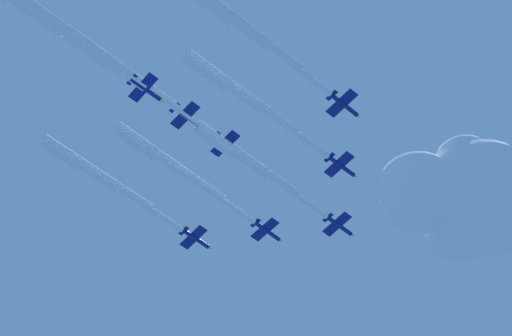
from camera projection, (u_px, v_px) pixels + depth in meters
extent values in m
cylinder|color=navy|center=(339.00, 225.00, 263.28)|extent=(8.18, 5.81, 1.12)
cone|color=yellow|center=(353.00, 235.00, 265.18)|extent=(1.67, 1.60, 1.07)
cylinder|color=black|center=(325.00, 216.00, 261.49)|extent=(0.96, 1.03, 0.84)
ellipsoid|color=black|center=(344.00, 228.00, 264.41)|extent=(2.02, 1.68, 0.70)
cube|color=navy|center=(337.00, 224.00, 263.04)|extent=(6.81, 8.53, 0.31)
cube|color=yellow|center=(327.00, 233.00, 264.69)|extent=(2.31, 1.83, 0.11)
cube|color=yellow|center=(347.00, 215.00, 261.50)|extent=(2.31, 1.83, 0.11)
cube|color=navy|center=(328.00, 218.00, 261.86)|extent=(2.66, 3.29, 0.17)
cube|color=yellow|center=(328.00, 215.00, 262.64)|extent=(1.26, 0.89, 1.90)
cylinder|color=white|center=(310.00, 204.00, 259.46)|extent=(10.61, 7.52, 1.43)
cylinder|color=white|center=(281.00, 182.00, 255.51)|extent=(10.99, 8.13, 2.14)
cylinder|color=white|center=(249.00, 161.00, 251.85)|extent=(11.38, 8.73, 2.86)
cylinder|color=white|center=(216.00, 140.00, 248.20)|extent=(11.76, 9.33, 3.57)
cylinder|color=navy|center=(266.00, 231.00, 265.17)|extent=(8.14, 5.87, 1.12)
cone|color=yellow|center=(281.00, 241.00, 267.09)|extent=(1.67, 1.60, 1.06)
cylinder|color=black|center=(253.00, 221.00, 263.36)|extent=(0.96, 1.03, 0.84)
ellipsoid|color=black|center=(272.00, 233.00, 266.30)|extent=(2.01, 1.69, 0.69)
cube|color=navy|center=(265.00, 230.00, 264.92)|extent=(6.86, 8.51, 0.30)
cube|color=yellow|center=(255.00, 238.00, 266.69)|extent=(2.31, 1.85, 0.11)
cube|color=yellow|center=(275.00, 221.00, 263.28)|extent=(2.31, 1.85, 0.11)
cube|color=navy|center=(256.00, 223.00, 263.73)|extent=(2.67, 3.28, 0.16)
cube|color=yellow|center=(256.00, 221.00, 264.50)|extent=(1.26, 0.90, 1.90)
cylinder|color=white|center=(236.00, 209.00, 261.22)|extent=(11.07, 7.93, 1.43)
cylinder|color=white|center=(205.00, 186.00, 257.02)|extent=(11.46, 8.52, 2.14)
cylinder|color=white|center=(171.00, 164.00, 253.14)|extent=(11.85, 9.12, 2.85)
cylinder|color=white|center=(136.00, 141.00, 249.26)|extent=(12.24, 9.72, 3.56)
cylinder|color=navy|center=(341.00, 166.00, 252.57)|extent=(8.22, 5.72, 1.11)
cone|color=yellow|center=(355.00, 176.00, 254.45)|extent=(1.66, 1.59, 1.06)
cylinder|color=black|center=(327.00, 155.00, 250.81)|extent=(0.95, 1.03, 0.84)
ellipsoid|color=black|center=(346.00, 169.00, 253.69)|extent=(2.02, 1.66, 0.69)
cube|color=navy|center=(339.00, 164.00, 252.33)|extent=(6.75, 8.55, 0.25)
cube|color=yellow|center=(328.00, 174.00, 254.10)|extent=(2.32, 1.82, 0.11)
cube|color=yellow|center=(350.00, 155.00, 250.67)|extent=(2.32, 1.82, 0.11)
cube|color=navy|center=(329.00, 157.00, 251.17)|extent=(2.63, 3.30, 0.14)
cube|color=yellow|center=(329.00, 155.00, 251.94)|extent=(1.26, 0.87, 1.90)
cylinder|color=white|center=(310.00, 143.00, 248.73)|extent=(11.07, 7.67, 1.42)
cylinder|color=white|center=(278.00, 118.00, 244.66)|extent=(11.45, 8.27, 2.13)
cylinder|color=white|center=(243.00, 95.00, 240.91)|extent=(11.82, 8.87, 2.84)
cylinder|color=white|center=(207.00, 70.00, 237.17)|extent=(12.20, 9.47, 3.55)
cylinder|color=navy|center=(195.00, 238.00, 266.21)|extent=(8.18, 5.79, 1.11)
cone|color=yellow|center=(210.00, 248.00, 268.10)|extent=(1.66, 1.59, 1.06)
cylinder|color=black|center=(181.00, 229.00, 264.42)|extent=(0.95, 1.03, 0.83)
ellipsoid|color=black|center=(201.00, 241.00, 267.33)|extent=(2.01, 1.67, 0.69)
cube|color=navy|center=(193.00, 237.00, 265.96)|extent=(6.80, 8.53, 0.23)
cube|color=yellow|center=(184.00, 246.00, 267.65)|extent=(2.32, 1.83, 0.11)
cube|color=yellow|center=(203.00, 228.00, 264.39)|extent=(2.32, 1.83, 0.11)
cube|color=navy|center=(184.00, 231.00, 264.79)|extent=(2.65, 3.29, 0.13)
cube|color=yellow|center=(184.00, 229.00, 265.57)|extent=(1.26, 0.87, 1.90)
cylinder|color=white|center=(164.00, 218.00, 262.36)|extent=(10.82, 7.62, 1.42)
cylinder|color=white|center=(133.00, 196.00, 258.33)|extent=(11.20, 8.22, 2.12)
cylinder|color=white|center=(98.00, 175.00, 254.61)|extent=(11.58, 8.82, 2.83)
cylinder|color=white|center=(63.00, 153.00, 250.90)|extent=(11.96, 9.41, 3.54)
cylinder|color=navy|center=(344.00, 104.00, 240.45)|extent=(8.16, 5.82, 1.10)
cone|color=yellow|center=(359.00, 116.00, 242.36)|extent=(1.66, 1.59, 1.05)
cylinder|color=black|center=(329.00, 93.00, 238.66)|extent=(0.95, 1.02, 0.83)
ellipsoid|color=black|center=(349.00, 108.00, 241.58)|extent=(2.01, 1.67, 0.68)
cube|color=navy|center=(342.00, 103.00, 240.21)|extent=(6.83, 8.52, 0.17)
cube|color=yellow|center=(331.00, 114.00, 241.91)|extent=(2.31, 1.84, 0.10)
cube|color=yellow|center=(353.00, 92.00, 238.62)|extent=(2.31, 1.84, 0.10)
cube|color=navy|center=(332.00, 95.00, 239.02)|extent=(2.66, 3.28, 0.11)
cube|color=yellow|center=(332.00, 93.00, 239.80)|extent=(1.24, 0.87, 1.90)
cylinder|color=white|center=(312.00, 80.00, 236.67)|extent=(10.34, 7.38, 1.41)
cylinder|color=white|center=(282.00, 54.00, 232.79)|extent=(10.72, 7.97, 2.11)
cylinder|color=white|center=(248.00, 30.00, 229.22)|extent=(11.11, 8.56, 2.81)
cylinder|color=white|center=(212.00, 4.00, 225.65)|extent=(11.49, 9.15, 3.51)
cylinder|color=navy|center=(227.00, 145.00, 249.52)|extent=(8.17, 5.81, 1.12)
cone|color=yellow|center=(243.00, 156.00, 251.43)|extent=(1.67, 1.60, 1.06)
cylinder|color=black|center=(212.00, 134.00, 247.73)|extent=(0.96, 1.03, 0.84)
ellipsoid|color=black|center=(233.00, 148.00, 250.65)|extent=(2.02, 1.68, 0.69)
cube|color=navy|center=(225.00, 144.00, 249.28)|extent=(6.82, 8.53, 0.28)
cube|color=yellow|center=(215.00, 153.00, 251.05)|extent=(2.31, 1.83, 0.11)
cube|color=yellow|center=(236.00, 134.00, 247.63)|extent=(2.31, 1.83, 0.11)
cube|color=navy|center=(215.00, 136.00, 248.10)|extent=(2.66, 3.29, 0.15)
cube|color=yellow|center=(215.00, 134.00, 248.87)|extent=(1.26, 0.88, 1.90)
cylinder|color=white|center=(194.00, 121.00, 245.66)|extent=(10.82, 7.66, 1.42)
cylinder|color=white|center=(161.00, 96.00, 241.61)|extent=(11.20, 8.26, 2.13)
cylinder|color=white|center=(125.00, 72.00, 237.88)|extent=(11.59, 8.86, 2.85)
cylinder|color=white|center=(87.00, 47.00, 234.16)|extent=(11.97, 9.46, 3.56)
cylinder|color=navy|center=(187.00, 117.00, 244.71)|extent=(8.18, 5.79, 1.11)
cone|color=yellow|center=(203.00, 128.00, 246.61)|extent=(1.66, 1.59, 1.05)
cylinder|color=black|center=(171.00, 105.00, 242.92)|extent=(0.95, 1.02, 0.83)
ellipsoid|color=black|center=(193.00, 120.00, 245.84)|extent=(2.01, 1.67, 0.69)
cube|color=navy|center=(185.00, 115.00, 244.46)|extent=(6.81, 8.53, 0.21)
cube|color=yellow|center=(175.00, 125.00, 246.21)|extent=(2.31, 1.83, 0.11)
cube|color=yellow|center=(195.00, 105.00, 242.83)|extent=(2.31, 1.83, 0.11)
cube|color=navy|center=(175.00, 108.00, 243.29)|extent=(2.65, 3.29, 0.13)
cube|color=yellow|center=(175.00, 106.00, 244.06)|extent=(1.25, 0.87, 1.90)
cylinder|color=white|center=(153.00, 92.00, 240.82)|extent=(10.98, 7.74, 1.41)
cylinder|color=white|center=(117.00, 65.00, 236.72)|extent=(11.36, 8.33, 2.12)
cylinder|color=white|center=(79.00, 40.00, 232.93)|extent=(11.74, 8.93, 2.82)
cylinder|color=white|center=(39.00, 14.00, 229.16)|extent=(12.13, 9.52, 3.53)
cylinder|color=navy|center=(145.00, 89.00, 239.33)|extent=(8.24, 5.69, 1.12)
cone|color=yellow|center=(162.00, 101.00, 241.19)|extent=(1.67, 1.59, 1.07)
cylinder|color=black|center=(129.00, 77.00, 237.57)|extent=(0.95, 1.03, 0.84)
ellipsoid|color=black|center=(152.00, 92.00, 240.45)|extent=(2.02, 1.66, 0.70)
cube|color=navy|center=(143.00, 88.00, 239.09)|extent=(6.72, 8.56, 0.31)
cube|color=yellow|center=(133.00, 98.00, 240.76)|extent=(2.33, 1.81, 0.11)
cube|color=yellow|center=(153.00, 76.00, 237.53)|extent=(2.33, 1.81, 0.11)
cube|color=navy|center=(132.00, 80.00, 237.93)|extent=(2.62, 3.30, 0.17)
cube|color=yellow|center=(132.00, 78.00, 238.72)|extent=(1.27, 0.87, 1.90)
cylinder|color=white|center=(108.00, 63.00, 235.45)|extent=(11.39, 7.80, 1.43)
cylinder|color=white|center=(70.00, 35.00, 231.31)|extent=(11.77, 8.40, 2.14)
cylinder|color=white|center=(28.00, 8.00, 227.47)|extent=(12.14, 9.01, 2.86)
sphere|color=white|center=(483.00, 198.00, 276.48)|extent=(32.17, 32.17, 32.17)
sphere|color=white|center=(418.00, 192.00, 275.89)|extent=(22.52, 22.52, 22.52)
sphere|color=white|center=(459.00, 225.00, 285.68)|extent=(20.91, 20.91, 20.91)
sphere|color=white|center=(465.00, 166.00, 282.77)|extent=(17.70, 17.70, 17.70)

